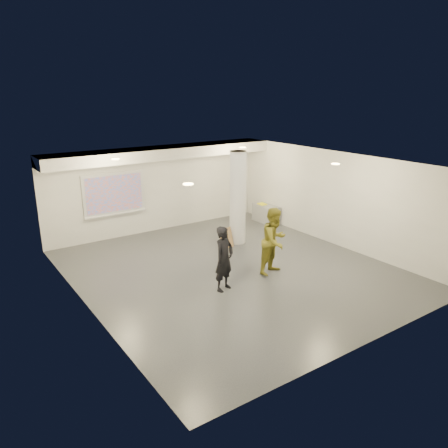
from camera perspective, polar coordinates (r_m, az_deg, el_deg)
floor at (r=12.23m, az=1.07°, el=-6.06°), size 8.00×9.00×0.01m
ceiling at (r=11.38m, az=1.15°, el=7.94°), size 8.00×9.00×0.01m
wall_back at (r=15.48m, az=-8.67°, el=4.60°), size 8.00×0.01×3.00m
wall_front at (r=8.69m, az=18.77°, el=-6.34°), size 8.00×0.01×3.00m
wall_left at (r=10.04m, az=-17.80°, el=-3.04°), size 0.01×9.00×3.00m
wall_right at (r=14.35m, az=14.23°, el=3.26°), size 0.01×9.00×3.00m
soffit_band at (r=14.76m, az=-7.95°, el=9.23°), size 8.00×1.10×0.36m
downlight_nw at (r=12.55m, az=-13.99°, el=8.22°), size 0.22×0.22×0.02m
downlight_ne at (r=14.67m, az=2.46°, el=9.96°), size 0.22×0.22×0.02m
downlight_sw at (r=8.97m, az=-4.71°, el=5.22°), size 0.22×0.22×0.02m
downlight_se at (r=11.76m, az=14.36°, el=7.61°), size 0.22×0.22×0.02m
column at (r=13.98m, az=1.81°, el=3.42°), size 0.52×0.52×3.00m
projection_screen at (r=14.83m, az=-14.15°, el=3.81°), size 2.10×0.13×1.42m
credenza at (r=16.52m, az=5.50°, el=1.35°), size 0.49×1.14×0.66m
postit_pad at (r=16.53m, az=5.01°, el=2.62°), size 0.27×0.35×0.03m
cardboard_back at (r=14.23m, az=1.06°, el=-1.43°), size 0.54×0.29×0.57m
cardboard_front at (r=13.79m, az=0.33°, el=-2.08°), size 0.53×0.27×0.55m
woman at (r=10.80m, az=0.01°, el=-4.56°), size 0.70×0.57×1.65m
man at (r=11.85m, az=6.61°, el=-2.20°), size 1.04×0.90×1.83m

